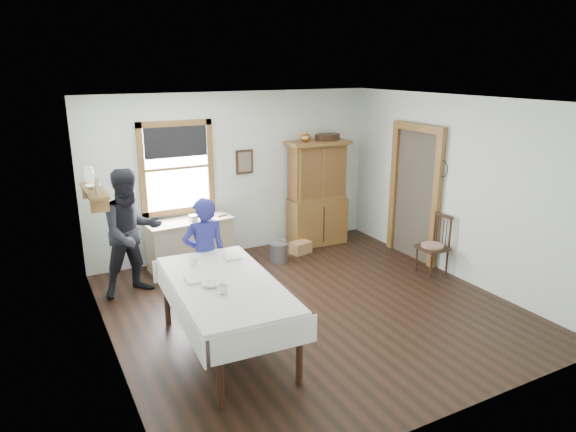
{
  "coord_description": "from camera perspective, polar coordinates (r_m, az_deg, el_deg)",
  "views": [
    {
      "loc": [
        -3.17,
        -5.35,
        3.11
      ],
      "look_at": [
        -0.17,
        0.3,
        1.22
      ],
      "focal_mm": 32.0,
      "sensor_mm": 36.0,
      "label": 1
    }
  ],
  "objects": [
    {
      "name": "rug_beater",
      "position": [
        8.09,
        16.75,
        5.89
      ],
      "size": [
        0.01,
        0.27,
        0.27
      ],
      "primitive_type": "torus",
      "rotation": [
        0.0,
        1.57,
        0.0
      ],
      "color": "black",
      "rests_on": "room"
    },
    {
      "name": "dining_table",
      "position": [
        5.84,
        -6.91,
        -11.06
      ],
      "size": [
        1.22,
        2.16,
        0.84
      ],
      "primitive_type": "cube",
      "rotation": [
        0.0,
        0.0,
        -0.05
      ],
      "color": "silver",
      "rests_on": "room"
    },
    {
      "name": "pail",
      "position": [
        8.42,
        -1.01,
        -4.06
      ],
      "size": [
        0.32,
        0.32,
        0.31
      ],
      "primitive_type": "cube",
      "rotation": [
        0.0,
        0.0,
        0.11
      ],
      "color": "gray",
      "rests_on": "room"
    },
    {
      "name": "shelf_bowl",
      "position": [
        7.11,
        -20.83,
        3.11
      ],
      "size": [
        0.22,
        0.22,
        0.05
      ],
      "primitive_type": "imported",
      "color": "white",
      "rests_on": "wall_shelf"
    },
    {
      "name": "spindle_chair",
      "position": [
        8.14,
        15.8,
        -3.1
      ],
      "size": [
        0.44,
        0.44,
        0.94
      ],
      "primitive_type": "cube",
      "rotation": [
        0.0,
        0.0,
        0.01
      ],
      "color": "#381D13",
      "rests_on": "room"
    },
    {
      "name": "counter_book",
      "position": [
        8.34,
        -8.31,
        0.11
      ],
      "size": [
        0.21,
        0.25,
        0.02
      ],
      "primitive_type": "imported",
      "rotation": [
        0.0,
        0.0,
        0.21
      ],
      "color": "brown",
      "rests_on": "work_counter"
    },
    {
      "name": "framed_picture",
      "position": [
        8.63,
        -4.84,
        6.01
      ],
      "size": [
        0.3,
        0.04,
        0.4
      ],
      "primitive_type": "cube",
      "color": "#381D13",
      "rests_on": "room"
    },
    {
      "name": "work_counter",
      "position": [
        8.29,
        -10.78,
        -2.99
      ],
      "size": [
        1.39,
        0.63,
        0.77
      ],
      "primitive_type": "cube",
      "rotation": [
        0.0,
        0.0,
        0.09
      ],
      "color": "tan",
      "rests_on": "room"
    },
    {
      "name": "figure_dark",
      "position": [
        7.39,
        -16.96,
        -2.27
      ],
      "size": [
        0.9,
        0.75,
        1.65
      ],
      "primitive_type": "imported",
      "rotation": [
        0.0,
        0.0,
        0.17
      ],
      "color": "black",
      "rests_on": "room"
    },
    {
      "name": "china_hutch",
      "position": [
        9.09,
        3.3,
        2.54
      ],
      "size": [
        1.11,
        0.58,
        1.85
      ],
      "primitive_type": "cube",
      "rotation": [
        0.0,
        0.0,
        -0.06
      ],
      "color": "brown",
      "rests_on": "room"
    },
    {
      "name": "window",
      "position": [
        8.25,
        -12.27,
        5.8
      ],
      "size": [
        1.18,
        0.07,
        1.48
      ],
      "color": "white",
      "rests_on": "room"
    },
    {
      "name": "wicker_basket",
      "position": [
        8.81,
        1.39,
        -3.5
      ],
      "size": [
        0.39,
        0.31,
        0.2
      ],
      "primitive_type": "cube",
      "rotation": [
        0.0,
        0.0,
        0.24
      ],
      "color": "tan",
      "rests_on": "room"
    },
    {
      "name": "table_cup_a",
      "position": [
        5.37,
        -7.28,
        -8.08
      ],
      "size": [
        0.14,
        0.14,
        0.09
      ],
      "primitive_type": "imported",
      "rotation": [
        0.0,
        0.0,
        0.23
      ],
      "color": "white",
      "rests_on": "dining_table"
    },
    {
      "name": "doorway",
      "position": [
        8.6,
        13.93,
        2.9
      ],
      "size": [
        0.09,
        1.14,
        2.22
      ],
      "color": "#494034",
      "rests_on": "room"
    },
    {
      "name": "wall_shelf",
      "position": [
        7.11,
        -20.8,
        2.9
      ],
      "size": [
        0.24,
        1.0,
        0.44
      ],
      "color": "brown",
      "rests_on": "room"
    },
    {
      "name": "table_bowl",
      "position": [
        5.56,
        -8.56,
        -7.49
      ],
      "size": [
        0.27,
        0.27,
        0.05
      ],
      "primitive_type": "imported",
      "rotation": [
        0.0,
        0.0,
        -0.36
      ],
      "color": "white",
      "rests_on": "dining_table"
    },
    {
      "name": "counter_bowl",
      "position": [
        8.15,
        -9.01,
        -0.18
      ],
      "size": [
        0.22,
        0.22,
        0.06
      ],
      "primitive_type": "imported",
      "rotation": [
        0.0,
        0.0,
        -0.25
      ],
      "color": "white",
      "rests_on": "work_counter"
    },
    {
      "name": "room",
      "position": [
        6.47,
        2.61,
        0.67
      ],
      "size": [
        5.01,
        5.01,
        2.7
      ],
      "color": "black",
      "rests_on": "ground"
    },
    {
      "name": "table_cup_b",
      "position": [
        6.13,
        -10.47,
        -5.07
      ],
      "size": [
        0.12,
        0.12,
        0.09
      ],
      "primitive_type": "imported",
      "rotation": [
        0.0,
        0.0,
        -0.29
      ],
      "color": "white",
      "rests_on": "dining_table"
    },
    {
      "name": "woman_blue",
      "position": [
        6.67,
        -9.19,
        -4.82
      ],
      "size": [
        0.54,
        0.38,
        1.42
      ],
      "primitive_type": "imported",
      "rotation": [
        0.0,
        0.0,
        3.07
      ],
      "color": "navy",
      "rests_on": "room"
    }
  ]
}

